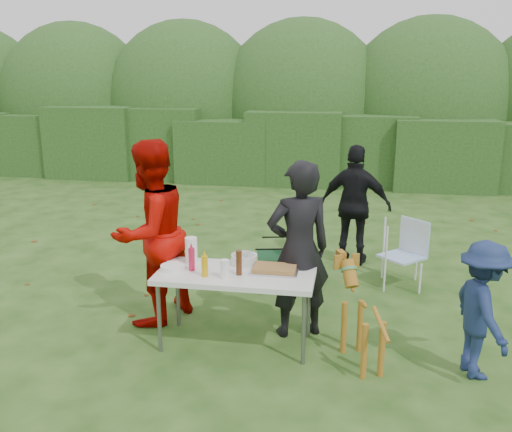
% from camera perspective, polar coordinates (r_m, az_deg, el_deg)
% --- Properties ---
extents(ground, '(80.00, 80.00, 0.00)m').
position_cam_1_polar(ground, '(5.74, -4.77, -11.89)').
color(ground, '#1E4211').
extents(hedge_row, '(22.00, 1.40, 1.70)m').
position_cam_1_polar(hedge_row, '(13.13, 4.10, 7.20)').
color(hedge_row, '#23471C').
rests_on(hedge_row, ground).
extents(shrub_backdrop, '(20.00, 2.60, 3.20)m').
position_cam_1_polar(shrub_backdrop, '(14.65, 4.83, 10.92)').
color(shrub_backdrop, '#3D6628').
rests_on(shrub_backdrop, ground).
extents(folding_table, '(1.50, 0.70, 0.74)m').
position_cam_1_polar(folding_table, '(5.19, -2.14, -6.51)').
color(folding_table, silver).
rests_on(folding_table, ground).
extents(person_cook, '(0.77, 0.66, 1.79)m').
position_cam_1_polar(person_cook, '(5.34, 4.51, -3.58)').
color(person_cook, black).
rests_on(person_cook, ground).
extents(person_red_jacket, '(1.06, 1.16, 1.94)m').
position_cam_1_polar(person_red_jacket, '(5.72, -11.06, -1.78)').
color(person_red_jacket, '#A60701').
rests_on(person_red_jacket, ground).
extents(person_black_puffy, '(1.03, 0.59, 1.66)m').
position_cam_1_polar(person_black_puffy, '(7.51, 10.40, 1.11)').
color(person_black_puffy, black).
rests_on(person_black_puffy, ground).
extents(child, '(0.62, 0.87, 1.22)m').
position_cam_1_polar(child, '(5.08, 22.69, -9.12)').
color(child, navy).
rests_on(child, ground).
extents(dog, '(0.70, 1.00, 0.89)m').
position_cam_1_polar(dog, '(5.02, 11.21, -10.59)').
color(dog, '#9A661F').
rests_on(dog, ground).
extents(camping_chair, '(0.66, 0.66, 0.89)m').
position_cam_1_polar(camping_chair, '(6.70, 2.27, -3.74)').
color(camping_chair, '#133D1E').
rests_on(camping_chair, ground).
extents(lawn_chair, '(0.70, 0.70, 0.84)m').
position_cam_1_polar(lawn_chair, '(6.93, 15.12, -3.86)').
color(lawn_chair, '#3F7BCB').
rests_on(lawn_chair, ground).
extents(food_tray, '(0.45, 0.30, 0.02)m').
position_cam_1_polar(food_tray, '(5.18, 1.98, -5.79)').
color(food_tray, '#B7B7BA').
rests_on(food_tray, folding_table).
extents(focaccia_bread, '(0.40, 0.26, 0.04)m').
position_cam_1_polar(focaccia_bread, '(5.17, 1.98, -5.50)').
color(focaccia_bread, olive).
rests_on(focaccia_bread, food_tray).
extents(mustard_bottle, '(0.06, 0.06, 0.20)m').
position_cam_1_polar(mustard_bottle, '(5.06, -5.42, -5.28)').
color(mustard_bottle, '#CC9B0B').
rests_on(mustard_bottle, folding_table).
extents(ketchup_bottle, '(0.06, 0.06, 0.22)m').
position_cam_1_polar(ketchup_bottle, '(5.22, -6.79, -4.56)').
color(ketchup_bottle, '#BB163A').
rests_on(ketchup_bottle, folding_table).
extents(beer_bottle, '(0.06, 0.06, 0.24)m').
position_cam_1_polar(beer_bottle, '(5.07, -1.81, -4.93)').
color(beer_bottle, '#47230F').
rests_on(beer_bottle, folding_table).
extents(paper_towel_roll, '(0.12, 0.12, 0.26)m').
position_cam_1_polar(paper_towel_roll, '(5.43, -6.83, -3.59)').
color(paper_towel_roll, white).
rests_on(paper_towel_roll, folding_table).
extents(cup_stack, '(0.08, 0.08, 0.18)m').
position_cam_1_polar(cup_stack, '(5.00, -3.31, -5.61)').
color(cup_stack, white).
rests_on(cup_stack, folding_table).
extents(pasta_bowl, '(0.26, 0.26, 0.10)m').
position_cam_1_polar(pasta_bowl, '(5.37, -1.25, -4.58)').
color(pasta_bowl, silver).
rests_on(pasta_bowl, folding_table).
extents(plate_stack, '(0.24, 0.24, 0.05)m').
position_cam_1_polar(plate_stack, '(5.28, -8.73, -5.39)').
color(plate_stack, white).
rests_on(plate_stack, folding_table).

